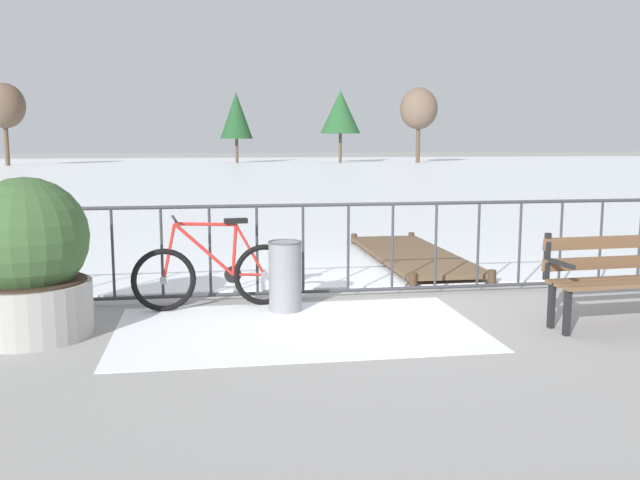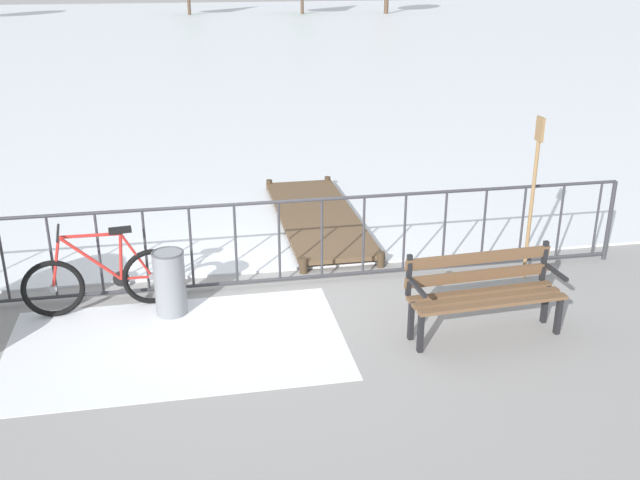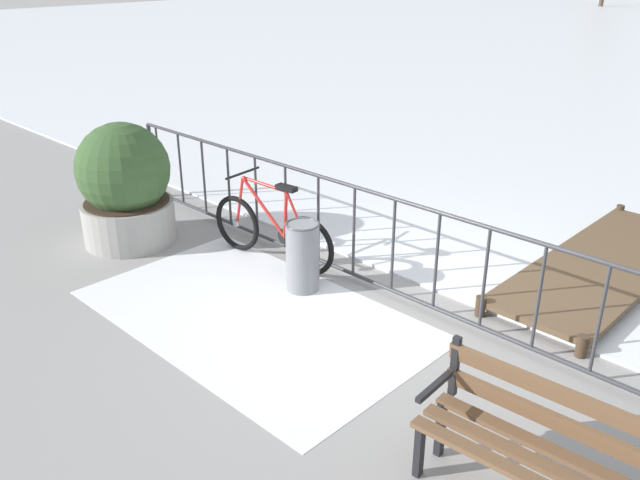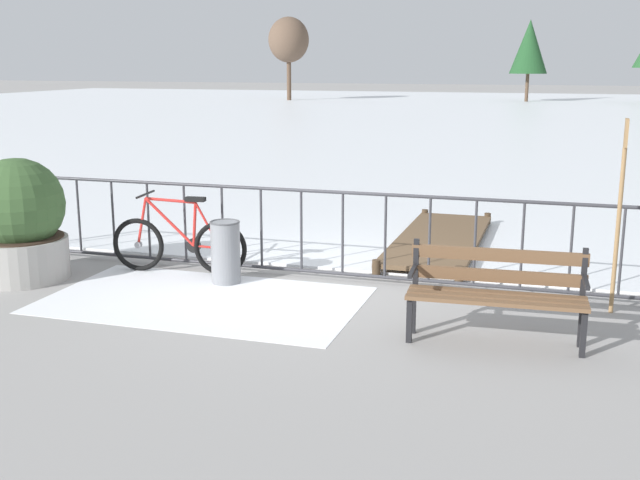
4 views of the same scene
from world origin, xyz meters
name	(u,v)px [view 2 (image 2 of 4)]	position (x,y,z in m)	size (l,w,h in m)	color
ground_plane	(259,287)	(0.00, 0.00, 0.00)	(160.00, 160.00, 0.00)	gray
frozen_pond	(192,38)	(0.00, 28.40, 0.01)	(80.00, 56.00, 0.03)	white
snow_patch	(177,344)	(-0.97, -1.20, 0.00)	(3.39, 2.03, 0.01)	white
railing_fence	(258,243)	(0.00, 0.00, 0.56)	(9.06, 0.06, 1.07)	#38383D
bicycle_near_railing	(104,279)	(-1.73, -0.27, 0.37)	(1.71, 0.52, 0.97)	black
park_bench	(483,287)	(2.15, -1.54, 0.51)	(1.62, 0.57, 0.89)	brown
trash_bin	(170,282)	(-1.02, -0.49, 0.37)	(0.35, 0.35, 0.73)	gray
oar_upright	(533,188)	(3.22, -0.33, 1.14)	(0.04, 0.16, 1.98)	#937047
wooden_dock	(317,216)	(1.09, 2.00, 0.12)	(1.10, 3.49, 0.20)	brown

